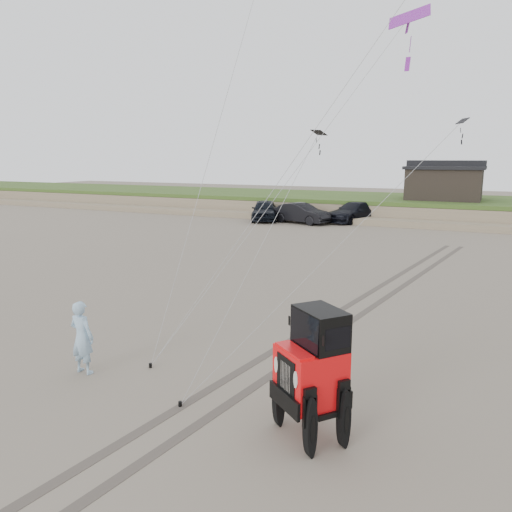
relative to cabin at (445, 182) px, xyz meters
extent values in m
plane|color=#6B6054|center=(-2.00, -37.00, -3.24)|extent=(160.00, 160.00, 0.00)
cube|color=#7A6B54|center=(-2.00, 1.00, -2.54)|extent=(160.00, 12.00, 1.40)
cube|color=#2D4719|center=(-2.00, 1.00, -1.69)|extent=(160.00, 12.00, 0.35)
cube|color=#7A6B54|center=(-2.00, -5.50, -2.99)|extent=(160.00, 3.50, 0.50)
cube|color=black|center=(0.00, 0.00, -0.21)|extent=(6.00, 5.00, 2.60)
cube|color=black|center=(0.00, 0.00, 1.21)|extent=(6.40, 5.40, 0.25)
cube|color=black|center=(0.00, 0.00, 1.59)|extent=(6.40, 1.20, 0.50)
imported|color=black|center=(-13.66, -7.61, -2.35)|extent=(3.89, 5.59, 1.77)
imported|color=black|center=(-10.18, -8.00, -2.42)|extent=(5.27, 2.98, 1.64)
imported|color=black|center=(-6.42, -5.34, -2.39)|extent=(4.46, 6.27, 1.69)
imported|color=#81B1C8|center=(-4.86, -37.63, -2.31)|extent=(0.68, 0.45, 1.86)
cube|color=black|center=(3.09, -30.81, 3.08)|extent=(0.40, 0.45, 0.17)
cube|color=black|center=(-1.34, -30.18, 2.88)|extent=(0.62, 0.57, 0.21)
cube|color=#801B95|center=(1.10, -28.59, 6.54)|extent=(1.41, 0.70, 0.83)
cylinder|color=black|center=(-3.54, -36.68, -3.18)|extent=(0.08, 0.08, 0.12)
cylinder|color=black|center=(-1.69, -38.06, -3.18)|extent=(0.08, 0.08, 0.12)
cube|color=#4C443D|center=(-0.40, -29.00, -3.23)|extent=(4.42, 29.74, 0.01)
cube|color=#4C443D|center=(0.40, -29.00, -3.23)|extent=(4.42, 29.74, 0.01)
camera|label=1|loc=(4.11, -46.34, 2.07)|focal=35.00mm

